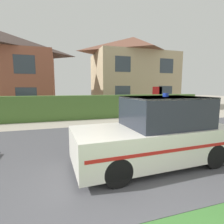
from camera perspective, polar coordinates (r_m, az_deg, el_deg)
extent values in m
cube|color=#4C4C51|center=(5.88, -4.73, -11.57)|extent=(28.00, 6.74, 0.01)
cube|color=#4C7233|center=(11.43, -5.59, 1.69)|extent=(15.34, 0.66, 1.51)
cylinder|color=black|center=(4.92, -4.46, -11.71)|extent=(0.61, 0.22, 0.60)
cylinder|color=black|center=(3.64, 1.81, -18.98)|extent=(0.61, 0.22, 0.60)
cylinder|color=black|center=(6.04, 19.53, -8.45)|extent=(0.61, 0.22, 0.60)
cylinder|color=black|center=(5.05, 30.18, -12.26)|extent=(0.61, 0.22, 0.60)
cube|color=silver|center=(4.68, 13.17, -9.49)|extent=(4.11, 1.80, 0.80)
cube|color=#232833|center=(4.71, 16.91, 0.18)|extent=(2.03, 1.56, 0.76)
cube|color=silver|center=(4.68, 17.08, 4.53)|extent=(2.03, 1.56, 0.04)
cube|color=red|center=(5.36, 8.38, -6.50)|extent=(3.85, 0.15, 0.07)
cube|color=red|center=(4.03, 19.70, -11.72)|extent=(3.85, 0.15, 0.07)
cylinder|color=#1933A5|center=(4.67, 17.11, 5.37)|extent=(0.15, 0.15, 0.10)
cube|color=#93513D|center=(17.76, -32.11, 8.16)|extent=(8.38, 6.74, 4.89)
cube|color=#333D47|center=(13.98, -26.13, 4.56)|extent=(1.40, 0.02, 1.30)
cube|color=#333D47|center=(14.07, -26.69, 13.73)|extent=(1.40, 0.02, 1.30)
cube|color=tan|center=(18.61, 6.80, 9.99)|extent=(7.81, 5.47, 5.40)
pyramid|color=brown|center=(19.09, 6.98, 20.70)|extent=(8.20, 5.74, 1.70)
cube|color=red|center=(16.78, 14.51, 4.41)|extent=(1.00, 0.02, 2.10)
cube|color=#333D47|center=(15.25, 3.54, 6.08)|extent=(1.40, 0.02, 1.30)
cube|color=#333D47|center=(17.25, 17.08, 5.94)|extent=(1.40, 0.02, 1.30)
cube|color=#333D47|center=(15.38, 3.62, 15.37)|extent=(1.40, 0.02, 1.30)
cube|color=#333D47|center=(17.36, 17.41, 14.16)|extent=(1.40, 0.02, 1.30)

